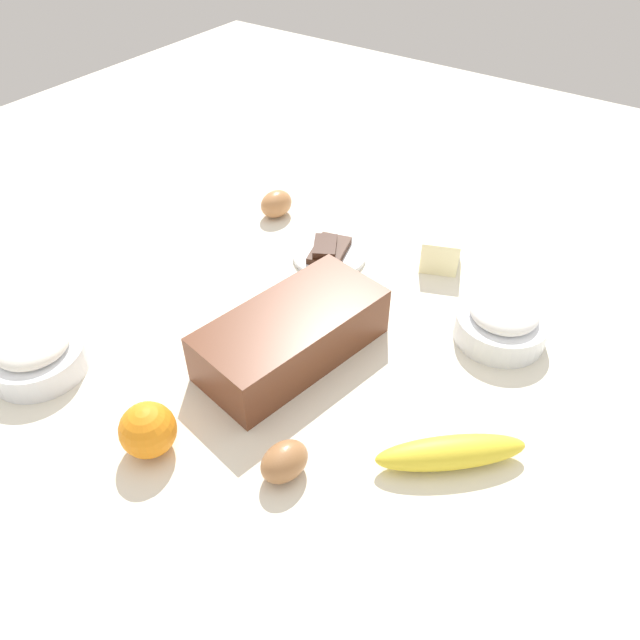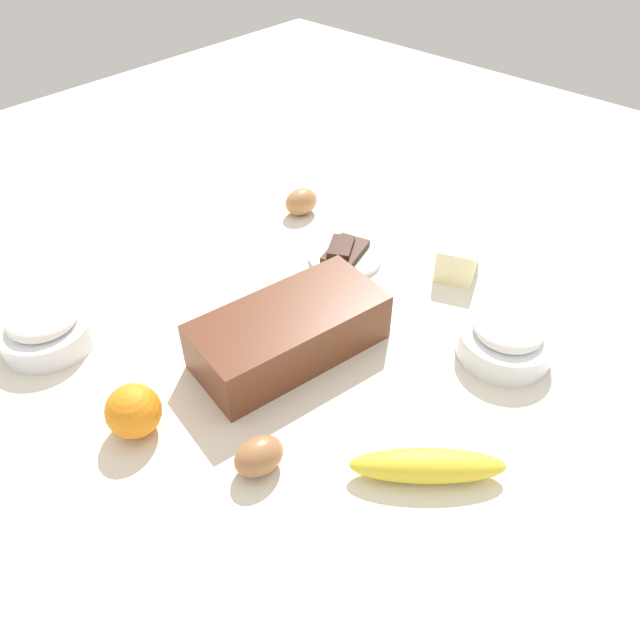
{
  "view_description": "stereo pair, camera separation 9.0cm",
  "coord_description": "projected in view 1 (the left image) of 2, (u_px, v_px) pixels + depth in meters",
  "views": [
    {
      "loc": [
        0.55,
        0.38,
        0.64
      ],
      "look_at": [
        0.0,
        0.0,
        0.04
      ],
      "focal_mm": 34.1,
      "sensor_mm": 36.0,
      "label": 1
    },
    {
      "loc": [
        0.5,
        0.46,
        0.64
      ],
      "look_at": [
        0.0,
        0.0,
        0.04
      ],
      "focal_mm": 34.1,
      "sensor_mm": 36.0,
      "label": 2
    }
  ],
  "objects": [
    {
      "name": "butter_block",
      "position": [
        441.0,
        246.0,
        1.06
      ],
      "size": [
        0.11,
        0.09,
        0.06
      ],
      "primitive_type": "cube",
      "rotation": [
        0.0,
        0.0,
        0.39
      ],
      "color": "#F4EDB2",
      "rests_on": "ground_plane"
    },
    {
      "name": "ground_plane",
      "position": [
        320.0,
        344.0,
        0.93
      ],
      "size": [
        2.4,
        2.4,
        0.02
      ],
      "primitive_type": "cube",
      "color": "silver"
    },
    {
      "name": "orange_fruit",
      "position": [
        148.0,
        430.0,
        0.75
      ],
      "size": [
        0.07,
        0.07,
        0.07
      ],
      "primitive_type": "sphere",
      "color": "orange",
      "rests_on": "ground_plane"
    },
    {
      "name": "egg_beside_bowl",
      "position": [
        276.0,
        204.0,
        1.18
      ],
      "size": [
        0.07,
        0.06,
        0.05
      ],
      "primitive_type": "ellipsoid",
      "rotation": [
        0.0,
        1.57,
        6.13
      ],
      "color": "#BA7E4C",
      "rests_on": "ground_plane"
    },
    {
      "name": "chocolate_plate",
      "position": [
        329.0,
        253.0,
        1.08
      ],
      "size": [
        0.13,
        0.13,
        0.03
      ],
      "color": "white",
      "rests_on": "ground_plane"
    },
    {
      "name": "banana",
      "position": [
        451.0,
        452.0,
        0.75
      ],
      "size": [
        0.16,
        0.17,
        0.04
      ],
      "primitive_type": "ellipsoid",
      "rotation": [
        0.0,
        0.0,
        2.3
      ],
      "color": "yellow",
      "rests_on": "ground_plane"
    },
    {
      "name": "loaf_pan",
      "position": [
        292.0,
        334.0,
        0.88
      ],
      "size": [
        0.3,
        0.18,
        0.08
      ],
      "rotation": [
        0.0,
        0.0,
        -0.19
      ],
      "color": "brown",
      "rests_on": "ground_plane"
    },
    {
      "name": "flour_bowl",
      "position": [
        36.0,
        354.0,
        0.86
      ],
      "size": [
        0.14,
        0.14,
        0.07
      ],
      "color": "white",
      "rests_on": "ground_plane"
    },
    {
      "name": "egg_near_butter",
      "position": [
        284.0,
        461.0,
        0.73
      ],
      "size": [
        0.07,
        0.06,
        0.05
      ],
      "primitive_type": "ellipsoid",
      "rotation": [
        0.0,
        1.57,
        2.93
      ],
      "color": "#A26D42",
      "rests_on": "ground_plane"
    },
    {
      "name": "sugar_bowl",
      "position": [
        502.0,
        322.0,
        0.91
      ],
      "size": [
        0.14,
        0.14,
        0.07
      ],
      "color": "white",
      "rests_on": "ground_plane"
    }
  ]
}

